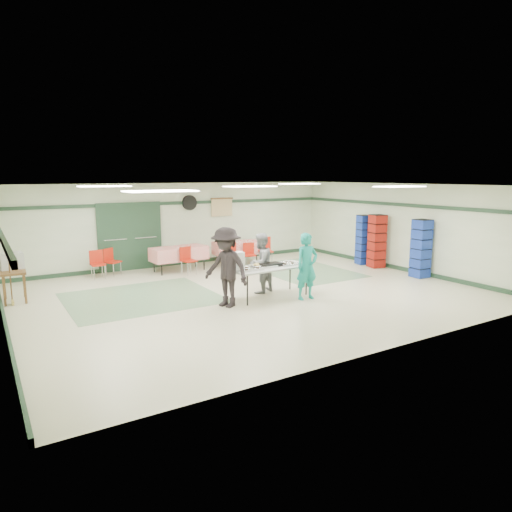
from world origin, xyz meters
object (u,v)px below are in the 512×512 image
chair_a (249,252)px  crate_stack_blue_a (363,240)px  volunteer_grey (261,263)px  broom (10,277)px  serving_table (270,268)px  chair_loose_b (97,261)px  chair_b (233,253)px  volunteer_teal (307,266)px  crate_stack_blue_b (421,249)px  office_printer (11,261)px  chair_d (187,258)px  dining_table_b (179,253)px  crate_stack_red (377,241)px  printer_table (13,275)px  chair_c (265,248)px  dining_table_a (241,247)px  volunteer_dark (226,267)px  chair_loose_a (111,259)px

chair_a → crate_stack_blue_a: 3.84m
volunteer_grey → broom: volunteer_grey is taller
serving_table → chair_loose_b: size_ratio=2.52×
chair_b → volunteer_teal: bearing=-101.6°
crate_stack_blue_b → office_printer: bearing=161.0°
volunteer_teal → chair_d: 4.31m
volunteer_teal → chair_d: (-1.35, 4.08, -0.29)m
serving_table → dining_table_b: 4.11m
crate_stack_red → printer_table: (-10.30, 1.56, -0.23)m
chair_d → crate_stack_blue_b: (5.63, -3.93, 0.34)m
chair_c → broom: bearing=-154.1°
chair_c → chair_loose_b: size_ratio=1.14×
chair_b → chair_d: chair_d is taller
dining_table_a → office_printer: bearing=-166.3°
volunteer_teal → chair_loose_b: (-3.79, 4.93, -0.30)m
dining_table_b → crate_stack_blue_a: 6.06m
volunteer_dark → dining_table_b: (0.56, 4.21, -0.34)m
volunteer_teal → broom: 6.88m
crate_stack_blue_b → broom: crate_stack_blue_b is taller
dining_table_b → chair_loose_a: bearing=163.1°
dining_table_a → serving_table: bearing=-104.3°
chair_d → chair_loose_a: (-2.00, 1.04, -0.01)m
chair_a → crate_stack_red: size_ratio=0.46×
chair_loose_b → chair_d: bearing=-20.3°
volunteer_dark → printer_table: size_ratio=2.14×
chair_a → broom: bearing=-154.4°
chair_loose_b → volunteer_dark: bearing=-68.7°
volunteer_grey → chair_loose_b: (-3.17, 3.84, -0.27)m
crate_stack_red → volunteer_teal: bearing=-156.4°
chair_c → chair_loose_a: size_ratio=1.15×
volunteer_grey → dining_table_b: volunteer_grey is taller
chair_a → office_printer: (-6.82, -0.38, 0.46)m
volunteer_teal → dining_table_a: 4.73m
dining_table_a → chair_b: bearing=-131.1°
volunteer_teal → volunteer_grey: (-0.62, 1.09, -0.04)m
volunteer_teal → broom: bearing=154.5°
chair_b → crate_stack_blue_b: bearing=-52.7°
volunteer_grey → dining_table_a: bearing=-133.3°
chair_loose_a → office_printer: 3.06m
serving_table → broom: (-5.45, 2.58, -0.07)m
chair_a → crate_stack_red: crate_stack_red is taller
chair_loose_b → crate_stack_red: (8.07, -3.07, 0.36)m
volunteer_teal → volunteer_dark: 1.99m
chair_b → chair_loose_b: 4.09m
dining_table_a → printer_table: dining_table_a is taller
chair_b → broom: 6.38m
chair_d → crate_stack_blue_b: bearing=-47.0°
dining_table_b → crate_stack_blue_b: bearing=-42.1°
chair_a → office_printer: bearing=-158.6°
serving_table → chair_c: 4.05m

